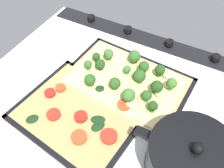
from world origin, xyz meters
The scene contains 7 objects.
ground_plane centered at (0.00, 0.00, -1.50)cm, with size 78.19×64.50×3.00cm, color white.
stove_control_panel centered at (0.00, -28.75, 0.55)cm, with size 75.06×7.00×2.60cm.
baking_tray_front centered at (-1.83, -6.34, 0.37)cm, with size 38.00×27.78×1.30cm.
broccoli_pizza centered at (-2.64, -6.55, 2.22)cm, with size 35.43×25.20×5.78cm.
baking_tray_back centered at (4.34, 9.05, 0.37)cm, with size 34.57×29.59×1.30cm.
veggie_pizza_back centered at (4.05, 9.16, 1.09)cm, with size 31.89×26.91×1.90cm.
cooking_pot centered at (-25.07, 10.15, 4.97)cm, with size 25.80×18.98×12.24cm.
Camera 1 is at (-19.40, 34.95, 53.46)cm, focal length 37.20 mm.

